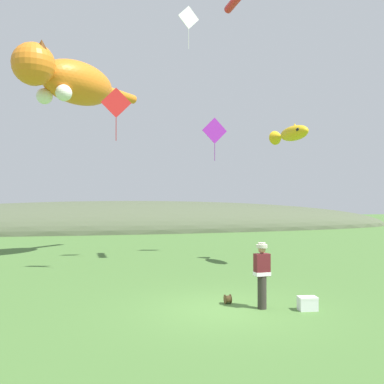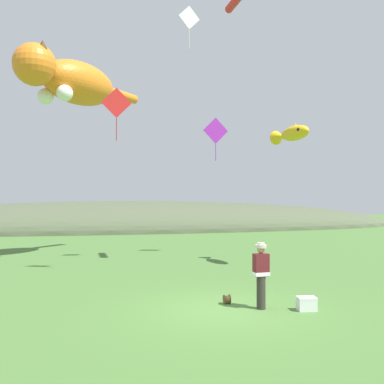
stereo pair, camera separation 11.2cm
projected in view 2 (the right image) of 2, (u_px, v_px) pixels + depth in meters
The scene contains 11 objects.
ground_plane at pixel (226, 310), 11.38m from camera, with size 120.00×120.00×0.00m, color #477033.
distant_hill_ridge at pixel (129, 229), 41.99m from camera, with size 57.79×14.17×5.50m.
festival_attendant at pixel (261, 273), 11.47m from camera, with size 0.44×0.30×1.77m.
kite_spool at pixel (227, 299), 12.03m from camera, with size 0.17×0.26×0.26m.
picnic_cooler at pixel (307, 304), 11.29m from camera, with size 0.53×0.39×0.36m.
kite_giant_cat at pixel (70, 81), 20.71m from camera, with size 6.03×6.38×2.47m.
kite_fish_windsock at pixel (291, 134), 18.65m from camera, with size 0.98×2.50×0.75m.
kite_tube_streamer at pixel (236, 0), 18.85m from camera, with size 0.48×1.91×0.44m.
kite_diamond_white at pixel (189, 18), 19.18m from camera, with size 1.02×0.30×1.96m.
kite_diamond_red at pixel (116, 103), 16.74m from camera, with size 1.19×0.11×2.09m.
kite_diamond_violet at pixel (216, 131), 22.62m from camera, with size 1.40×0.11×2.30m.
Camera 2 is at (-3.47, -10.93, 2.96)m, focal length 40.00 mm.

